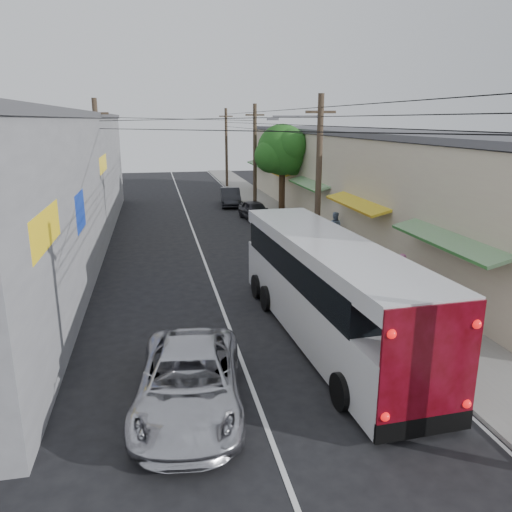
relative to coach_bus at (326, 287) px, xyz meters
The scene contains 13 objects.
ground 6.20m from the coach_bus, 119.47° to the right, with size 120.00×120.00×0.00m, color black.
sidewalk 15.33m from the coach_bus, 76.46° to the left, with size 3.00×80.00×0.12m, color slate.
building_right 18.70m from the coach_bus, 64.39° to the left, with size 7.09×40.00×6.25m.
building_left 17.28m from the coach_bus, 131.74° to the left, with size 7.20×36.00×7.25m.
utility_poles 15.33m from the coach_bus, 89.26° to the left, with size 11.80×45.28×8.00m.
street_tree 21.40m from the coach_bus, 79.29° to the left, with size 4.40×4.00×6.60m.
coach_bus is the anchor object (origin of this frame).
jeepney 5.79m from the coach_bus, 143.70° to the right, with size 2.49×5.40×1.50m, color silver.
parked_suv 10.07m from the coach_bus, 80.43° to the left, with size 2.18×5.36×1.55m, color gray.
parked_car_mid 19.85m from the coach_bus, 85.17° to the left, with size 1.58×3.92×1.34m, color #232327.
parked_car_far 26.12m from the coach_bus, 88.09° to the left, with size 1.53×4.39×1.45m, color black.
pedestrian_near 5.02m from the coach_bus, 34.58° to the left, with size 0.64×0.42×1.75m, color #D16FA5.
pedestrian_far 12.77m from the coach_bus, 68.52° to the left, with size 0.85×0.66×1.75m, color #87A0C5.
Camera 1 is at (-2.24, -9.14, 6.87)m, focal length 35.00 mm.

